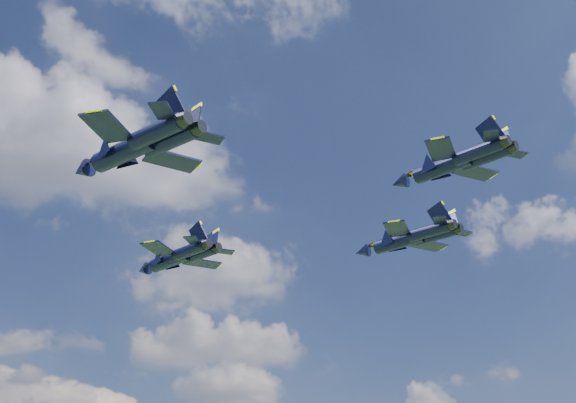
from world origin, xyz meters
The scene contains 4 objects.
jet_lead centered at (-10.42, 14.88, 53.89)m, with size 12.28×15.63×3.88m.
jet_left centered at (-17.72, -13.43, 53.99)m, with size 14.44×16.56×4.25m.
jet_right centered at (18.94, 7.46, 56.54)m, with size 13.08×16.00×4.01m.
jet_slot centered at (12.63, -18.85, 53.50)m, with size 10.67×13.64×3.38m.
Camera 1 is at (-17.05, -75.96, 20.59)m, focal length 45.00 mm.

